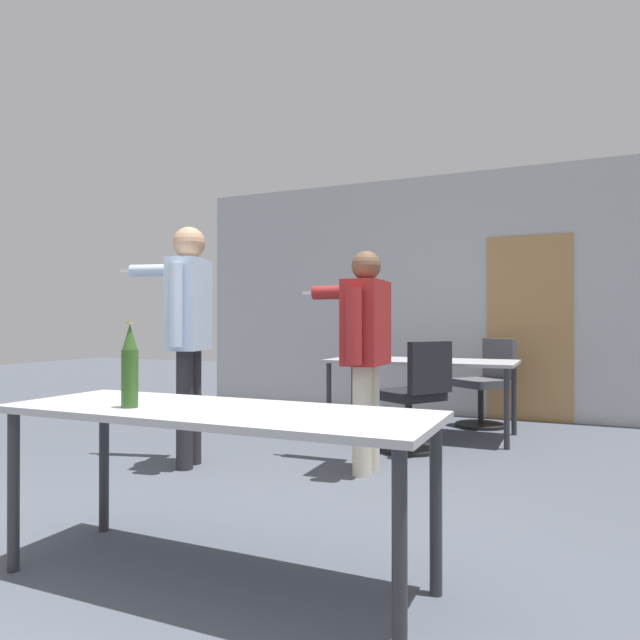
% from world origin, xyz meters
% --- Properties ---
extents(ground_plane, '(24.00, 24.00, 0.00)m').
position_xyz_m(ground_plane, '(0.00, 0.00, 0.00)').
color(ground_plane, '#474C56').
extents(back_wall, '(6.01, 0.12, 2.83)m').
position_xyz_m(back_wall, '(0.03, 5.25, 1.40)').
color(back_wall, '#B2B5B7').
rests_on(back_wall, ground_plane).
extents(conference_table_near, '(1.85, 0.65, 0.72)m').
position_xyz_m(conference_table_near, '(0.16, 0.50, 0.65)').
color(conference_table_near, '#A8A8AD').
rests_on(conference_table_near, ground_plane).
extents(conference_table_far, '(1.77, 0.81, 0.72)m').
position_xyz_m(conference_table_far, '(0.19, 3.94, 0.66)').
color(conference_table_far, '#A8A8AD').
rests_on(conference_table_far, ground_plane).
extents(person_left_plaid, '(0.89, 0.58, 1.80)m').
position_xyz_m(person_left_plaid, '(-1.13, 2.02, 1.11)').
color(person_left_plaid, '#28282D').
rests_on(person_left_plaid, ground_plane).
extents(person_near_casual, '(0.76, 0.67, 1.60)m').
position_xyz_m(person_near_casual, '(0.15, 2.41, 0.96)').
color(person_near_casual, beige).
rests_on(person_near_casual, ground_plane).
extents(office_chair_near_pushed, '(0.68, 0.66, 0.93)m').
position_xyz_m(office_chair_near_pushed, '(0.32, 3.18, 0.44)').
color(office_chair_near_pushed, black).
rests_on(office_chair_near_pushed, ground_plane).
extents(office_chair_far_right, '(0.68, 0.69, 0.91)m').
position_xyz_m(office_chair_far_right, '(0.71, 4.68, 0.42)').
color(office_chair_far_right, black).
rests_on(office_chair_far_right, ground_plane).
extents(beer_bottle, '(0.07, 0.07, 0.36)m').
position_xyz_m(beer_bottle, '(-0.18, 0.37, 0.89)').
color(beer_bottle, '#2D511E').
rests_on(beer_bottle, conference_table_near).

